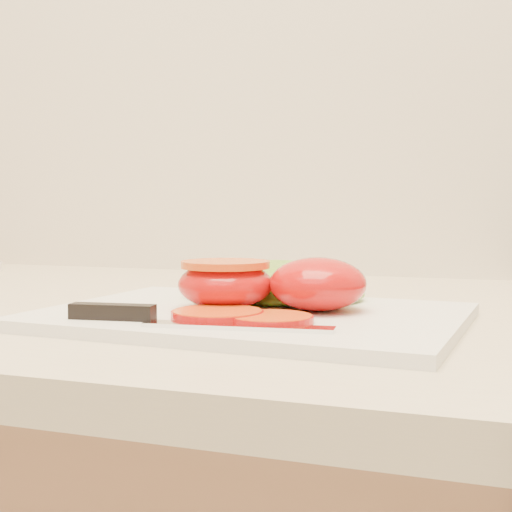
% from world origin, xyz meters
% --- Properties ---
extents(cutting_board, '(0.35, 0.26, 0.01)m').
position_xyz_m(cutting_board, '(-0.04, 1.57, 0.94)').
color(cutting_board, white).
rests_on(cutting_board, counter).
extents(tomato_half_dome, '(0.08, 0.08, 0.04)m').
position_xyz_m(tomato_half_dome, '(0.01, 1.59, 0.96)').
color(tomato_half_dome, red).
rests_on(tomato_half_dome, cutting_board).
extents(tomato_half_cut, '(0.08, 0.08, 0.04)m').
position_xyz_m(tomato_half_cut, '(-0.07, 1.58, 0.96)').
color(tomato_half_cut, red).
rests_on(tomato_half_cut, cutting_board).
extents(tomato_slice_0, '(0.07, 0.07, 0.01)m').
position_xyz_m(tomato_slice_0, '(-0.05, 1.52, 0.94)').
color(tomato_slice_0, orange).
rests_on(tomato_slice_0, cutting_board).
extents(tomato_slice_1, '(0.06, 0.06, 0.01)m').
position_xyz_m(tomato_slice_1, '(-0.01, 1.52, 0.94)').
color(tomato_slice_1, orange).
rests_on(tomato_slice_1, cutting_board).
extents(lettuce_leaf_0, '(0.17, 0.12, 0.03)m').
position_xyz_m(lettuce_leaf_0, '(-0.05, 1.64, 0.96)').
color(lettuce_leaf_0, '#8DC233').
rests_on(lettuce_leaf_0, cutting_board).
extents(lettuce_leaf_1, '(0.13, 0.13, 0.02)m').
position_xyz_m(lettuce_leaf_1, '(-0.01, 1.64, 0.95)').
color(lettuce_leaf_1, '#8DC233').
rests_on(lettuce_leaf_1, cutting_board).
extents(knife, '(0.21, 0.04, 0.01)m').
position_xyz_m(knife, '(-0.09, 1.49, 0.94)').
color(knife, silver).
rests_on(knife, cutting_board).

